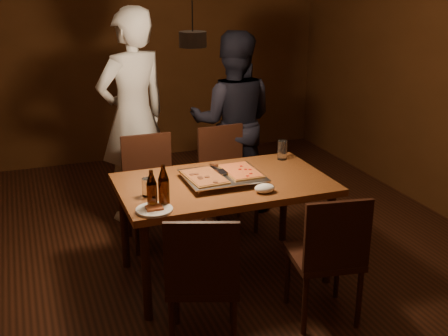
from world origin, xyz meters
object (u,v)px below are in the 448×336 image
object	(u,v)px
chair_far_left	(150,179)
pizza_tray	(223,178)
dining_table	(224,191)
diner_dark	(233,122)
chair_near_left	(203,271)
plate_slice	(154,210)
chair_near_right	(330,248)
pendant_lamp	(193,38)
chair_far_right	(225,168)
diner_white	(133,117)
beer_bottle_b	(164,185)
beer_bottle_a	(152,189)

from	to	relation	value
chair_far_left	pizza_tray	xyz separation A→B (m)	(0.36, -0.78, 0.24)
dining_table	diner_dark	xyz separation A→B (m)	(0.54, 1.22, 0.16)
chair_near_left	pizza_tray	size ratio (longest dim) A/B	0.98
pizza_tray	plate_slice	xyz separation A→B (m)	(-0.59, -0.35, -0.01)
chair_near_right	pendant_lamp	xyz separation A→B (m)	(-0.61, 0.84, 1.22)
pizza_tray	plate_slice	distance (m)	0.68
chair_near_left	chair_near_right	xyz separation A→B (m)	(0.83, -0.01, 0.00)
plate_slice	pendant_lamp	world-z (taller)	pendant_lamp
dining_table	pendant_lamp	xyz separation A→B (m)	(-0.20, 0.04, 1.08)
plate_slice	pendant_lamp	xyz separation A→B (m)	(0.39, 0.38, 1.00)
pendant_lamp	chair_far_left	bearing A→B (deg)	102.11
chair_far_left	chair_far_right	bearing A→B (deg)	-175.36
chair_far_left	chair_far_right	size ratio (longest dim) A/B	1.00
diner_white	pizza_tray	bearing A→B (deg)	84.46
diner_dark	pizza_tray	bearing A→B (deg)	88.34
chair_near_left	chair_far_right	bearing A→B (deg)	85.33
dining_table	pizza_tray	xyz separation A→B (m)	(-0.01, 0.00, 0.10)
dining_table	beer_bottle_b	distance (m)	0.61
chair_far_right	plate_slice	world-z (taller)	chair_far_right
beer_bottle_b	diner_white	distance (m)	1.56
chair_near_right	diner_white	xyz separation A→B (m)	(-0.78, 2.09, 0.41)
chair_near_right	beer_bottle_b	bearing A→B (deg)	158.63
pizza_tray	plate_slice	bearing A→B (deg)	-152.15
dining_table	chair_near_left	world-z (taller)	chair_near_left
chair_near_right	diner_dark	distance (m)	2.06
chair_near_left	beer_bottle_a	bearing A→B (deg)	127.13
diner_white	diner_dark	world-z (taller)	diner_white
chair_far_left	chair_near_left	size ratio (longest dim) A/B	0.90
beer_bottle_a	diner_dark	xyz separation A→B (m)	(1.13, 1.51, -0.04)
pizza_tray	plate_slice	size ratio (longest dim) A/B	2.36
beer_bottle_a	diner_white	bearing A→B (deg)	82.33
dining_table	chair_far_right	distance (m)	0.90
beer_bottle_a	diner_dark	size ratio (longest dim) A/B	0.15
chair_near_right	pendant_lamp	distance (m)	1.61
chair_far_left	diner_white	xyz separation A→B (m)	(-0.02, 0.50, 0.41)
plate_slice	chair_near_left	bearing A→B (deg)	-70.42
chair_near_right	chair_far_left	bearing A→B (deg)	124.83
chair_far_left	chair_near_left	xyz separation A→B (m)	(-0.07, -1.58, 0.00)
plate_slice	diner_dark	size ratio (longest dim) A/B	0.14
chair_far_right	beer_bottle_a	bearing A→B (deg)	47.49
plate_slice	diner_dark	xyz separation A→B (m)	(1.13, 1.57, 0.08)
dining_table	plate_slice	size ratio (longest dim) A/B	6.44
plate_slice	diner_dark	bearing A→B (deg)	54.10
pizza_tray	chair_near_right	bearing A→B (deg)	-65.74
beer_bottle_b	pendant_lamp	bearing A→B (deg)	45.11
chair_far_left	diner_white	size ratio (longest dim) A/B	0.25
chair_far_left	chair_far_right	world-z (taller)	same
chair_far_left	pizza_tray	bearing A→B (deg)	115.60
chair_near_left	beer_bottle_a	size ratio (longest dim) A/B	2.16
chair_far_left	pendant_lamp	world-z (taller)	pendant_lamp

